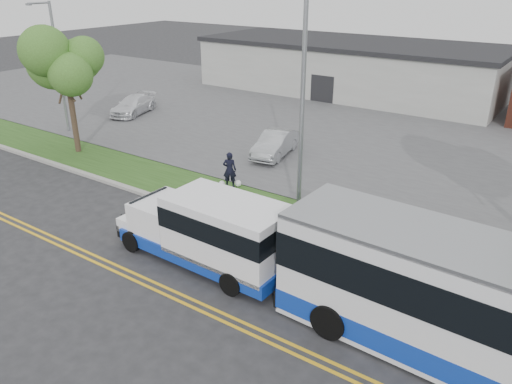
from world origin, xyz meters
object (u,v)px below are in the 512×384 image
Objects in this scene: tree_west at (65,63)px; streetlight_near at (302,100)px; pedestrian at (230,170)px; parked_car_a at (275,144)px; parked_car_b at (133,105)px; shuttle_bus at (212,229)px; streetlight_far at (57,63)px.

streetlight_near is at bearing -1.80° from tree_west.
tree_west is at bearing -24.68° from pedestrian.
streetlight_near is 6.32m from pedestrian.
parked_car_b is (-13.47, 1.80, -0.04)m from parked_car_a.
streetlight_far is at bearing 159.61° from shuttle_bus.
streetlight_near is 5.98m from shuttle_bus.
streetlight_near is 1.19× the size of streetlight_far.
pedestrian is at bearing -42.18° from parked_car_b.
parked_car_b is (-18.64, 8.16, -4.49)m from streetlight_near.
streetlight_near reaches higher than shuttle_bus.
streetlight_near reaches higher than pedestrian.
parked_car_a is (-5.17, 6.36, -4.45)m from streetlight_near.
pedestrian reaches higher than parked_car_b.
streetlight_far is 1.14× the size of shuttle_bus.
parked_car_a is (-4.35, 10.90, -0.64)m from shuttle_bus.
tree_west is 9.57m from parked_car_b.
shuttle_bus is (14.18, -5.02, -3.70)m from tree_west.
streetlight_far is (-19.00, 2.69, -0.76)m from streetlight_near.
parked_car_a is 13.59m from parked_car_b.
tree_west is 15.01m from streetlight_near.
streetlight_near reaches higher than parked_car_b.
streetlight_near is 2.28× the size of parked_car_a.
streetlight_far is 1.81× the size of parked_car_b.
shuttle_bus is 1.59× the size of parked_car_b.
tree_west is 11.31m from pedestrian.
streetlight_near is 9.32m from parked_car_a.
shuttle_bus is at bearing -19.48° from tree_west.
streetlight_far is at bearing -34.61° from pedestrian.
parked_car_b is (0.36, 5.47, -3.73)m from streetlight_far.
streetlight_far is at bearing -176.04° from parked_car_a.
streetlight_near is at bearing 81.04° from shuttle_bus.
streetlight_near is 5.37× the size of pedestrian.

